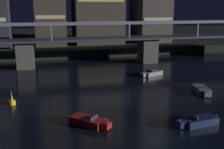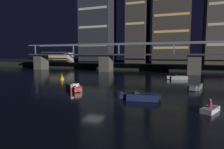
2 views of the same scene
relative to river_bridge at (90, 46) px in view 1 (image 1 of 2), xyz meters
name	(u,v)px [view 1 (image 1 of 2)]	position (x,y,z in m)	size (l,w,h in m)	color
ground_plane	(158,139)	(0.00, -38.27, -4.24)	(400.00, 400.00, 0.00)	black
far_riverbank	(68,38)	(0.00, 48.01, -3.14)	(240.00, 80.00, 2.20)	black
river_bridge	(90,46)	(0.00, 0.00, 0.00)	(88.76, 6.40, 9.38)	#4C4944
speedboat_near_center	(198,121)	(5.66, -36.14, -3.82)	(5.23, 2.32, 1.16)	#19234C
speedboat_near_right	(202,90)	(12.68, -25.42, -3.82)	(2.58, 5.22, 1.16)	gray
speedboat_mid_left	(89,121)	(-5.98, -33.22, -3.82)	(4.35, 4.42, 1.16)	maroon
speedboat_mid_center	(152,73)	(9.59, -13.04, -3.82)	(5.03, 3.21, 1.16)	gray
channel_buoy	(12,101)	(-14.76, -24.08, -3.76)	(0.90, 0.90, 1.76)	yellow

